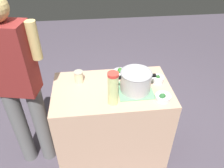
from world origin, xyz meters
TOP-DOWN VIEW (x-y plane):
  - ground_plane at (0.00, 0.00)m, footprint 8.00×8.00m
  - counter_slab at (0.00, 0.00)m, footprint 1.07×0.63m
  - dish_cloth at (-0.20, 0.05)m, footprint 0.30×0.29m
  - cooking_pot at (-0.20, 0.05)m, footprint 0.34×0.27m
  - lemonade_pitcher at (0.01, 0.19)m, footprint 0.09×0.09m
  - mason_jar at (0.29, -0.14)m, footprint 0.08×0.08m
  - broccoli_bowl_front at (-0.43, -0.06)m, footprint 0.12×0.12m
  - broccoli_bowl_center at (-0.10, -0.19)m, footprint 0.13×0.13m
  - broccoli_bowl_back at (-0.41, 0.20)m, footprint 0.13×0.13m
  - person_cook at (0.79, 0.01)m, footprint 0.50×0.27m

SIDE VIEW (x-z plane):
  - ground_plane at x=0.00m, z-range 0.00..0.00m
  - counter_slab at x=0.00m, z-range 0.00..0.85m
  - dish_cloth at x=-0.20m, z-range 0.85..0.86m
  - broccoli_bowl_back at x=-0.41m, z-range 0.84..0.91m
  - broccoli_bowl_front at x=-0.43m, z-range 0.84..0.92m
  - broccoli_bowl_center at x=-0.10m, z-range 0.84..0.93m
  - mason_jar at x=0.29m, z-range 0.85..0.96m
  - person_cook at x=0.79m, z-range 0.09..1.80m
  - cooking_pot at x=-0.20m, z-range 0.86..1.05m
  - lemonade_pitcher at x=0.01m, z-range 0.85..1.15m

